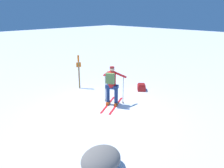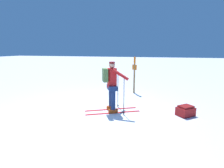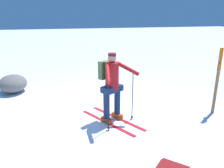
# 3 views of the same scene
# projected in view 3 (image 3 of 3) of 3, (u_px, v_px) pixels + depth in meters

# --- Properties ---
(ground_plane) EXTENTS (80.00, 80.00, 0.00)m
(ground_plane) POSITION_uv_depth(u_px,v_px,m) (99.00, 110.00, 5.97)
(ground_plane) COLOR white
(skier) EXTENTS (1.83, 1.26, 1.68)m
(skier) POSITION_uv_depth(u_px,v_px,m) (112.00, 83.00, 5.13)
(skier) COLOR red
(skier) RESTS_ON ground_plane
(trail_marker) EXTENTS (0.22, 0.13, 1.72)m
(trail_marker) POSITION_uv_depth(u_px,v_px,m) (218.00, 76.00, 5.52)
(trail_marker) COLOR olive
(trail_marker) RESTS_ON ground_plane
(rock_boulder) EXTENTS (1.06, 0.90, 0.58)m
(rock_boulder) POSITION_uv_depth(u_px,v_px,m) (13.00, 84.00, 7.35)
(rock_boulder) COLOR slate
(rock_boulder) RESTS_ON ground_plane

